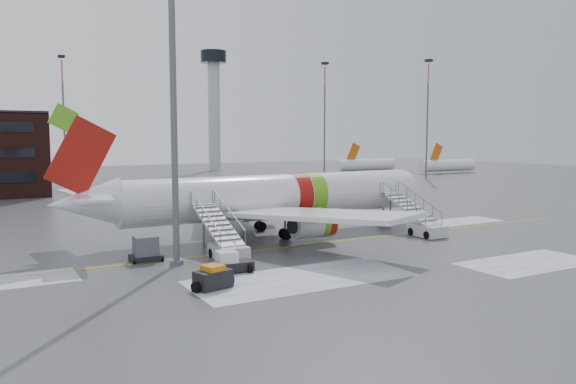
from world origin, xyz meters
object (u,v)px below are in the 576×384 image
airstair_aft (224,243)px  uld_container (146,249)px  pushback_tug (231,263)px  baggage_tractor (213,279)px  light_mast_near (173,93)px  airstair_fwd (421,223)px  airliner (268,197)px

airstair_aft → uld_container: airstair_aft is taller
pushback_tug → baggage_tractor: pushback_tug is taller
airstair_aft → light_mast_near: bearing=-171.6°
airstair_fwd → pushback_tug: airstair_fwd is taller
airliner → baggage_tractor: (-10.71, -14.05, -2.83)m
baggage_tractor → light_mast_near: bearing=89.4°
airliner → baggage_tractor: bearing=-127.3°
airliner → airstair_fwd: bearing=-28.6°
uld_container → light_mast_near: bearing=-55.0°
airstair_fwd → light_mast_near: light_mast_near is taller
light_mast_near → uld_container: bearing=125.0°
airstair_fwd → airstair_aft: same height
airliner → airstair_fwd: 13.84m
light_mast_near → airstair_aft: bearing=8.4°
airliner → baggage_tractor: 17.89m
airstair_fwd → baggage_tractor: bearing=-161.7°
airliner → airstair_aft: airliner is taller
airstair_aft → pushback_tug: 4.62m
baggage_tractor → airstair_aft: bearing=62.9°
airstair_fwd → uld_container: bearing=176.1°
pushback_tug → baggage_tractor: 3.98m
airliner → pushback_tug: size_ratio=13.63×
baggage_tractor → light_mast_near: light_mast_near is taller
uld_container → light_mast_near: (1.54, -2.19, 10.81)m
uld_container → baggage_tractor: (1.46, -9.15, -0.24)m
light_mast_near → pushback_tug: bearing=-58.0°
airstair_fwd → baggage_tractor: airstair_fwd is taller
pushback_tug → baggage_tractor: bearing=-128.4°
airstair_aft → light_mast_near: (-3.77, -0.56, 10.58)m
airstair_fwd → airliner: bearing=151.4°
airstair_aft → baggage_tractor: 8.45m
airstair_aft → baggage_tractor: size_ratio=2.74×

